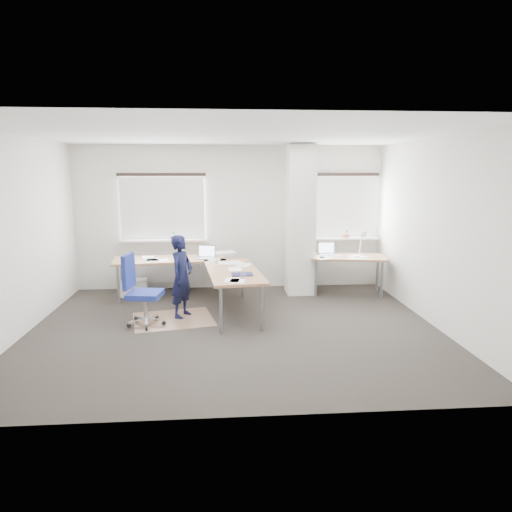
{
  "coord_description": "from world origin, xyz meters",
  "views": [
    {
      "loc": [
        -0.18,
        -6.47,
        2.28
      ],
      "look_at": [
        0.39,
        0.9,
        0.92
      ],
      "focal_mm": 32.0,
      "sensor_mm": 36.0,
      "label": 1
    }
  ],
  "objects": [
    {
      "name": "desk_main",
      "position": [
        -0.51,
        1.3,
        0.69
      ],
      "size": [
        2.67,
        2.63,
        0.96
      ],
      "rotation": [
        0.0,
        0.0,
        0.11
      ],
      "color": "#8E5E3D",
      "rests_on": "ground"
    },
    {
      "name": "task_chair",
      "position": [
        -1.37,
        0.26,
        0.3
      ],
      "size": [
        0.6,
        0.59,
        1.09
      ],
      "rotation": [
        0.0,
        0.0,
        -0.15
      ],
      "color": "navy",
      "rests_on": "ground"
    },
    {
      "name": "ground",
      "position": [
        0.0,
        0.0,
        0.0
      ],
      "size": [
        6.0,
        6.0,
        0.0
      ],
      "primitive_type": "plane",
      "color": "#2B2722",
      "rests_on": "ground"
    },
    {
      "name": "room_shell",
      "position": [
        0.18,
        0.45,
        1.75
      ],
      "size": [
        6.04,
        5.04,
        2.82
      ],
      "color": "beige",
      "rests_on": "ground"
    },
    {
      "name": "person",
      "position": [
        -0.81,
        0.64,
        0.66
      ],
      "size": [
        0.5,
        0.57,
        1.32
      ],
      "primitive_type": "imported",
      "rotation": [
        0.0,
        0.0,
        1.11
      ],
      "color": "black",
      "rests_on": "ground"
    },
    {
      "name": "floor_mat",
      "position": [
        -0.95,
        0.49,
        0.0
      ],
      "size": [
        1.4,
        1.25,
        0.01
      ],
      "primitive_type": "cube",
      "rotation": [
        0.0,
        0.0,
        0.21
      ],
      "color": "brown",
      "rests_on": "ground"
    },
    {
      "name": "white_crate",
      "position": [
        -1.84,
        2.01,
        0.15
      ],
      "size": [
        0.53,
        0.4,
        0.29
      ],
      "primitive_type": "cube",
      "rotation": [
        0.0,
        0.0,
        0.12
      ],
      "color": "white",
      "rests_on": "ground"
    },
    {
      "name": "desk_side",
      "position": [
        2.19,
        1.8,
        0.69
      ],
      "size": [
        1.5,
        0.93,
        1.22
      ],
      "rotation": [
        0.0,
        0.0,
        -0.17
      ],
      "color": "#8E5E3D",
      "rests_on": "ground"
    }
  ]
}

